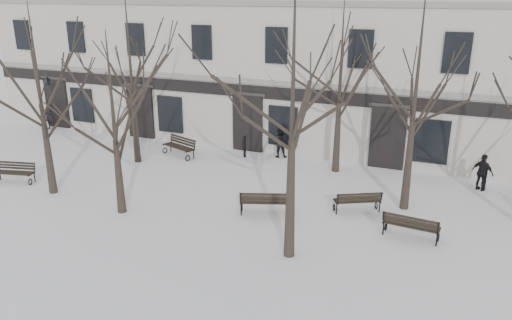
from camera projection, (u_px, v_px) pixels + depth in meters
The scene contains 19 objects.
ground at pixel (249, 224), 17.64m from camera, with size 100.00×100.00×0.00m, color white.
building at pixel (343, 36), 27.21m from camera, with size 40.40×10.20×11.40m.
tree_0 at pixel (38, 78), 18.95m from camera, with size 5.24×5.24×7.49m.
tree_1 at pixel (112, 103), 17.32m from camera, with size 4.64×4.64×6.63m.
tree_2 at pixel (293, 77), 13.78m from camera, with size 6.23×6.23×8.90m.
tree_4 at pixel (129, 55), 22.55m from camera, with size 5.71×5.71×8.16m.
tree_5 at pixel (341, 66), 21.36m from camera, with size 5.38×5.38×7.68m.
tree_6 at pixel (418, 73), 17.33m from camera, with size 5.73×5.73×8.19m.
bench_0 at pixel (15, 172), 21.43m from camera, with size 1.80×1.01×0.87m.
bench_1 at pixel (266, 201), 18.27m from camera, with size 1.98×1.29×0.95m.
bench_2 at pixel (411, 225), 16.44m from camera, with size 1.87×0.83×0.92m.
bench_3 at pixel (180, 146), 24.83m from camera, with size 1.99×1.29×0.96m.
bench_4 at pixel (358, 201), 18.46m from camera, with size 1.78×1.36×0.87m.
lamp_post at pixel (44, 100), 28.81m from camera, with size 1.03×0.38×3.28m.
bollard_a at pixel (245, 146), 24.60m from camera, with size 0.14×0.14×1.11m.
bollard_b at pixel (486, 174), 20.76m from camera, with size 0.14×0.14×1.10m.
pedestrian_a at pixel (51, 129), 29.89m from camera, with size 0.61×0.40×1.68m, color black.
pedestrian_b at pixel (279, 157), 24.84m from camera, with size 0.76×0.59×1.56m, color black.
pedestrian_c at pixel (480, 190), 20.67m from camera, with size 0.91×0.38×1.56m, color black.
Camera 1 is at (6.37, -14.67, 7.80)m, focal length 35.00 mm.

